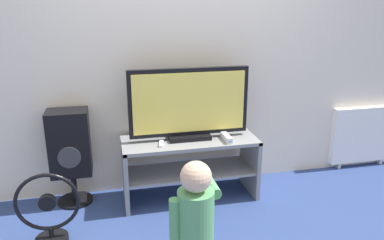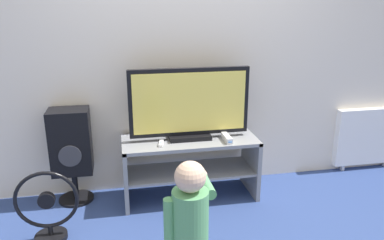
# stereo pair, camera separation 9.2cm
# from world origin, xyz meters

# --- Properties ---
(ground_plane) EXTENTS (16.00, 16.00, 0.00)m
(ground_plane) POSITION_xyz_m (0.00, 0.00, 0.00)
(ground_plane) COLOR navy
(wall_back) EXTENTS (10.00, 0.06, 2.60)m
(wall_back) POSITION_xyz_m (0.00, 0.54, 1.30)
(wall_back) COLOR silver
(wall_back) RESTS_ON ground_plane
(tv_stand) EXTENTS (1.20, 0.46, 0.56)m
(tv_stand) POSITION_xyz_m (0.00, 0.23, 0.37)
(tv_stand) COLOR gray
(tv_stand) RESTS_ON ground_plane
(television) EXTENTS (1.05, 0.20, 0.63)m
(television) POSITION_xyz_m (0.00, 0.25, 0.87)
(television) COLOR black
(television) RESTS_ON tv_stand
(game_console) EXTENTS (0.05, 0.20, 0.05)m
(game_console) POSITION_xyz_m (0.31, 0.13, 0.59)
(game_console) COLOR white
(game_console) RESTS_ON tv_stand
(remote_primary) EXTENTS (0.06, 0.13, 0.03)m
(remote_primary) POSITION_xyz_m (-0.27, 0.14, 0.57)
(remote_primary) COLOR white
(remote_primary) RESTS_ON tv_stand
(child) EXTENTS (0.33, 0.48, 0.86)m
(child) POSITION_xyz_m (-0.22, -0.91, 0.51)
(child) COLOR #3F4C72
(child) RESTS_ON ground_plane
(speaker_tower) EXTENTS (0.34, 0.31, 0.85)m
(speaker_tower) POSITION_xyz_m (-1.03, 0.36, 0.54)
(speaker_tower) COLOR black
(speaker_tower) RESTS_ON ground_plane
(floor_fan) EXTENTS (0.46, 0.24, 0.56)m
(floor_fan) POSITION_xyz_m (-1.16, -0.22, 0.25)
(floor_fan) COLOR black
(floor_fan) RESTS_ON ground_plane
(radiator) EXTENTS (0.74, 0.08, 0.67)m
(radiator) POSITION_xyz_m (1.97, 0.47, 0.36)
(radiator) COLOR white
(radiator) RESTS_ON ground_plane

